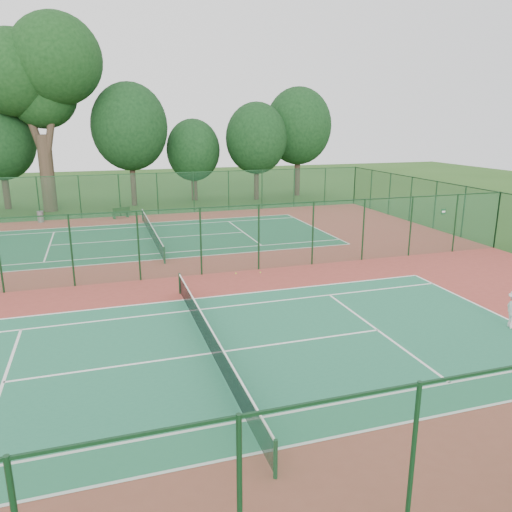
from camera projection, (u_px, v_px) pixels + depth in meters
The scene contains 17 objects.
ground at pixel (172, 277), 25.16m from camera, with size 120.00×120.00×0.00m, color #264D18.
red_pad at pixel (172, 277), 25.15m from camera, with size 40.00×36.00×0.01m, color maroon.
court_near at pixel (211, 353), 16.87m from camera, with size 23.77×10.97×0.01m, color #226C4C.
court_far at pixel (152, 238), 33.43m from camera, with size 23.77×10.97×0.01m, color #1B5738.
fence_north at pixel (139, 194), 41.25m from camera, with size 40.00×0.09×3.50m.
fence_south at pixel (330, 492), 8.14m from camera, with size 40.00×0.09×3.50m.
fence_east at pixel (497, 220), 30.56m from camera, with size 0.09×36.00×3.50m.
fence_divider at pixel (170, 243), 24.70m from camera, with size 40.00×0.09×3.50m.
tennis_net_near at pixel (211, 339), 16.74m from camera, with size 0.10×12.90×0.97m.
tennis_net_far at pixel (151, 231), 33.29m from camera, with size 0.10×12.90×0.97m.
trash_bin at pixel (40, 217), 38.79m from camera, with size 0.48×0.48×0.86m, color slate.
bench at pixel (121, 212), 40.37m from camera, with size 1.51×0.98×0.90m.
stray_ball_a at pixel (260, 272), 25.81m from camera, with size 0.07×0.07×0.07m, color #CDF338.
stray_ball_b at pixel (236, 273), 25.66m from camera, with size 0.08×0.08×0.08m, color #B2C92E.
stray_ball_c at pixel (180, 281), 24.36m from camera, with size 0.07×0.07×0.07m, color #F4F438.
big_tree at pixel (38, 72), 40.98m from camera, with size 10.57×7.74×16.24m.
evergreen_row at pixel (139, 204), 47.60m from camera, with size 39.00×5.00×12.00m, color black, non-canonical shape.
Camera 1 is at (-3.24, -24.16, 7.61)m, focal length 35.00 mm.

